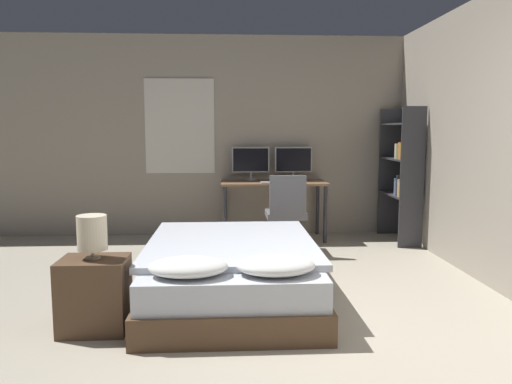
{
  "coord_description": "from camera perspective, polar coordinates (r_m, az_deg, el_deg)",
  "views": [
    {
      "loc": [
        -0.54,
        -2.91,
        1.44
      ],
      "look_at": [
        -0.23,
        2.6,
        0.75
      ],
      "focal_mm": 35.0,
      "sensor_mm": 36.0,
      "label": 1
    }
  ],
  "objects": [
    {
      "name": "office_chair",
      "position": [
        5.86,
        3.46,
        -3.31
      ],
      "size": [
        0.52,
        0.52,
        0.93
      ],
      "color": "black",
      "rests_on": "ground_plane"
    },
    {
      "name": "bookshelf",
      "position": [
        6.61,
        16.46,
        2.52
      ],
      "size": [
        0.3,
        0.87,
        1.72
      ],
      "color": "#333338",
      "rests_on": "ground_plane"
    },
    {
      "name": "ground_plane",
      "position": [
        3.29,
        6.98,
        -18.88
      ],
      "size": [
        20.0,
        20.0,
        0.0
      ],
      "primitive_type": "plane",
      "color": "#B2A893"
    },
    {
      "name": "monitor_right",
      "position": [
        6.77,
        4.3,
        3.54
      ],
      "size": [
        0.5,
        0.16,
        0.44
      ],
      "color": "#B7B7BC",
      "rests_on": "desk"
    },
    {
      "name": "desk",
      "position": [
        6.55,
        2.02,
        0.37
      ],
      "size": [
        1.37,
        0.66,
        0.77
      ],
      "color": "#846042",
      "rests_on": "ground_plane"
    },
    {
      "name": "computer_mouse",
      "position": [
        6.35,
        4.66,
        1.18
      ],
      "size": [
        0.07,
        0.05,
        0.04
      ],
      "color": "#B7B7BC",
      "rests_on": "desk"
    },
    {
      "name": "nightstand",
      "position": [
        3.83,
        -17.97,
        -11.1
      ],
      "size": [
        0.47,
        0.38,
        0.53
      ],
      "color": "brown",
      "rests_on": "ground_plane"
    },
    {
      "name": "bedside_lamp",
      "position": [
        3.71,
        -18.23,
        -4.47
      ],
      "size": [
        0.21,
        0.21,
        0.31
      ],
      "color": "gray",
      "rests_on": "nightstand"
    },
    {
      "name": "bed",
      "position": [
        4.28,
        -2.8,
        -9.03
      ],
      "size": [
        1.42,
        2.05,
        0.57
      ],
      "color": "brown",
      "rests_on": "ground_plane"
    },
    {
      "name": "monitor_left",
      "position": [
        6.72,
        -0.61,
        3.54
      ],
      "size": [
        0.5,
        0.16,
        0.44
      ],
      "color": "#B7B7BC",
      "rests_on": "desk"
    },
    {
      "name": "wall_side_right",
      "position": [
        5.03,
        25.7,
        5.41
      ],
      "size": [
        0.06,
        12.0,
        2.7
      ],
      "color": "#9E9384",
      "rests_on": "ground_plane"
    },
    {
      "name": "keyboard",
      "position": [
        6.32,
        2.2,
        1.09
      ],
      "size": [
        0.37,
        0.13,
        0.02
      ],
      "color": "#B7B7BC",
      "rests_on": "desk"
    },
    {
      "name": "wall_back",
      "position": [
        6.89,
        1.19,
        6.39
      ],
      "size": [
        12.0,
        0.08,
        2.7
      ],
      "color": "#9E9384",
      "rests_on": "ground_plane"
    }
  ]
}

